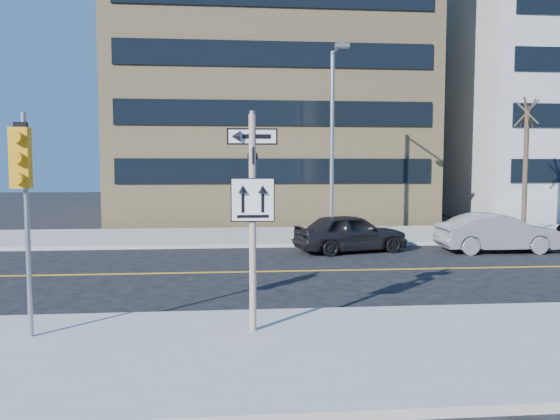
{
  "coord_description": "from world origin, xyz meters",
  "views": [
    {
      "loc": [
        -0.4,
        -12.49,
        3.19
      ],
      "look_at": [
        1.1,
        4.0,
        1.89
      ],
      "focal_mm": 35.0,
      "sensor_mm": 36.0,
      "label": 1
    }
  ],
  "objects": [
    {
      "name": "parked_car_b",
      "position": [
        9.6,
        7.05,
        0.73
      ],
      "size": [
        1.58,
        4.44,
        1.46
      ],
      "primitive_type": "imported",
      "rotation": [
        0.0,
        0.0,
        1.56
      ],
      "color": "gray",
      "rests_on": "ground"
    },
    {
      "name": "sign_pole",
      "position": [
        0.0,
        -2.51,
        2.44
      ],
      "size": [
        0.92,
        0.92,
        4.06
      ],
      "color": "silver",
      "rests_on": "near_sidewalk"
    },
    {
      "name": "traffic_signal",
      "position": [
        -4.0,
        -2.66,
        3.03
      ],
      "size": [
        0.32,
        0.45,
        4.0
      ],
      "color": "gray",
      "rests_on": "near_sidewalk"
    },
    {
      "name": "ground",
      "position": [
        0.0,
        0.0,
        0.0
      ],
      "size": [
        120.0,
        120.0,
        0.0
      ],
      "primitive_type": "plane",
      "color": "black",
      "rests_on": "ground"
    },
    {
      "name": "streetlight_a",
      "position": [
        4.0,
        10.76,
        4.76
      ],
      "size": [
        0.55,
        2.25,
        8.0
      ],
      "color": "gray",
      "rests_on": "far_sidewalk"
    },
    {
      "name": "building_brick",
      "position": [
        2.0,
        25.0,
        9.0
      ],
      "size": [
        18.0,
        18.0,
        18.0
      ],
      "primitive_type": "cube",
      "color": "tan",
      "rests_on": "ground"
    },
    {
      "name": "parked_car_a",
      "position": [
        4.1,
        7.61,
        0.73
      ],
      "size": [
        2.69,
        4.57,
        1.46
      ],
      "primitive_type": "imported",
      "rotation": [
        0.0,
        0.0,
        1.81
      ],
      "color": "black",
      "rests_on": "ground"
    },
    {
      "name": "street_tree_west",
      "position": [
        13.0,
        11.3,
        5.52
      ],
      "size": [
        1.8,
        1.8,
        6.35
      ],
      "color": "#3B2F23",
      "rests_on": "far_sidewalk"
    }
  ]
}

